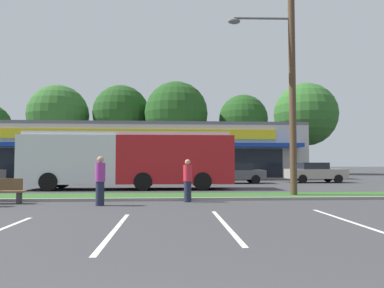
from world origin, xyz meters
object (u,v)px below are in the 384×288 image
object	(u,v)px
utility_pole	(289,65)
bus_stop_bench	(2,190)
car_0	(80,173)
city_bus	(129,159)
car_1	(236,173)
car_3	(315,172)
pedestrian_by_pole	(100,181)
pedestrian_near_bench	(188,180)

from	to	relation	value
utility_pole	bus_stop_bench	xyz separation A→B (m)	(-11.58, -1.74, -5.43)
utility_pole	car_0	size ratio (longest dim) A/B	2.43
city_bus	car_1	distance (m)	9.07
city_bus	bus_stop_bench	world-z (taller)	city_bus
utility_pole	car_3	bearing A→B (deg)	62.93
utility_pole	car_3	size ratio (longest dim) A/B	2.56
car_3	pedestrian_by_pole	world-z (taller)	pedestrian_by_pole
city_bus	pedestrian_near_bench	distance (m)	7.50
utility_pole	bus_stop_bench	distance (m)	12.91
car_0	car_3	distance (m)	17.77
utility_pole	car_1	distance (m)	11.87
utility_pole	city_bus	world-z (taller)	utility_pole
city_bus	car_3	xyz separation A→B (m)	(13.44, 5.96, -0.98)
bus_stop_bench	pedestrian_by_pole	bearing A→B (deg)	168.89
utility_pole	pedestrian_by_pole	xyz separation A→B (m)	(-7.83, -2.48, -5.05)
pedestrian_by_pole	bus_stop_bench	bearing A→B (deg)	26.17
car_3	pedestrian_by_pole	bearing A→B (deg)	-134.66
city_bus	car_3	world-z (taller)	city_bus
utility_pole	car_3	world-z (taller)	utility_pole
car_0	car_3	bearing A→B (deg)	-1.17
pedestrian_near_bench	pedestrian_by_pole	size ratio (longest dim) A/B	0.94
pedestrian_by_pole	pedestrian_near_bench	bearing A→B (deg)	-125.30
bus_stop_bench	car_1	bearing A→B (deg)	-131.89
bus_stop_bench	pedestrian_near_bench	xyz separation A→B (m)	(6.95, 0.27, 0.33)
pedestrian_near_bench	city_bus	bearing A→B (deg)	134.43
city_bus	bus_stop_bench	bearing A→B (deg)	61.18
utility_pole	pedestrian_by_pole	world-z (taller)	utility_pole
pedestrian_by_pole	car_1	bearing A→B (deg)	-82.04
city_bus	car_0	distance (m)	7.72
bus_stop_bench	car_3	xyz separation A→B (m)	(17.34, 13.02, 0.28)
car_0	pedestrian_by_pole	xyz separation A→B (m)	(4.17, -14.12, 0.15)
utility_pole	car_1	bearing A→B (deg)	92.36
car_1	bus_stop_bench	bearing A→B (deg)	48.11
city_bus	pedestrian_by_pole	bearing A→B (deg)	89.04
utility_pole	pedestrian_near_bench	bearing A→B (deg)	-162.29
bus_stop_bench	pedestrian_by_pole	size ratio (longest dim) A/B	0.91
car_3	pedestrian_near_bench	xyz separation A→B (m)	(-10.39, -12.75, 0.05)
pedestrian_by_pole	car_0	bearing A→B (deg)	-36.25
bus_stop_bench	pedestrian_near_bench	size ratio (longest dim) A/B	0.96
car_1	car_3	distance (m)	6.23
city_bus	car_1	xyz separation A→B (m)	(7.24, 5.36, -1.00)
car_3	pedestrian_by_pole	distance (m)	19.33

